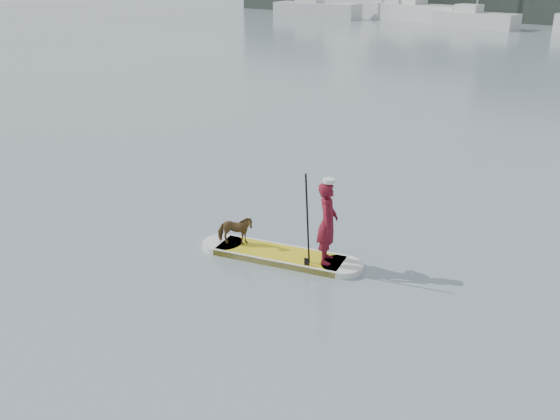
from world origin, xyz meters
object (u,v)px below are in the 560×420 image
Objects in this scene: paddler at (327,223)px; dog at (235,230)px; sailboat_a at (316,9)px; sailboat_b at (417,10)px; sailboat_c at (475,19)px; paddleboard at (280,255)px.

paddler reaches higher than dog.
sailboat_b reaches higher than sailboat_a.
paddler is 0.16× the size of sailboat_c.
paddler is 1.96m from dog.
dog is 0.06× the size of sailboat_a.
paddler is at bearing 0.00° from paddleboard.
dog is (-1.85, -0.45, -0.48)m from paddler.
paddler is 51.91m from sailboat_b.
sailboat_c is (6.67, -2.91, -0.23)m from sailboat_b.
sailboat_a is 9.77m from sailboat_b.
sailboat_c is (-12.04, 45.21, 0.32)m from dog.
paddler is 0.11× the size of sailboat_b.
sailboat_b is at bearing 161.69° from sailboat_c.
sailboat_c reaches higher than paddleboard.
paddleboard is 1.26m from paddler.
paddleboard is 53.51m from sailboat_a.
dog is at bearing 77.07° from paddler.
paddler is (0.92, 0.22, 0.84)m from paddleboard.
paddler is 46.86m from sailboat_c.
paddler is at bearing -67.52° from sailboat_c.
sailboat_b is at bearing -3.25° from paddler.
paddleboard is 2.08× the size of paddler.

